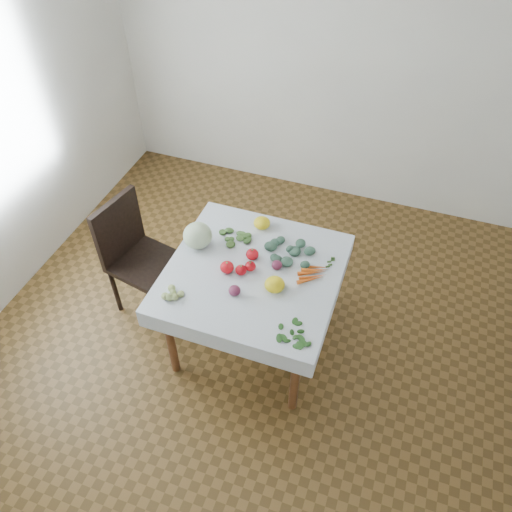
{
  "coord_description": "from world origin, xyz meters",
  "views": [
    {
      "loc": [
        0.77,
        -2.1,
        3.16
      ],
      "look_at": [
        -0.01,
        0.08,
        0.82
      ],
      "focal_mm": 35.0,
      "sensor_mm": 36.0,
      "label": 1
    }
  ],
  "objects": [
    {
      "name": "kale_bunch",
      "position": [
        0.19,
        0.21,
        0.78
      ],
      "size": [
        0.29,
        0.29,
        0.04
      ],
      "color": "#385B49",
      "rests_on": "tablecloth"
    },
    {
      "name": "heirloom_front",
      "position": [
        0.18,
        -0.11,
        0.8
      ],
      "size": [
        0.17,
        0.17,
        0.09
      ],
      "primitive_type": "ellipsoid",
      "rotation": [
        0.0,
        0.0,
        0.41
      ],
      "color": "yellow",
      "rests_on": "tablecloth"
    },
    {
      "name": "onion_a",
      "position": [
        0.14,
        0.07,
        0.79
      ],
      "size": [
        0.07,
        0.07,
        0.06
      ],
      "primitive_type": "ellipsoid",
      "rotation": [
        0.0,
        0.0,
        -0.02
      ],
      "color": "#56183A",
      "rests_on": "tablecloth"
    },
    {
      "name": "carrot_bunch",
      "position": [
        0.37,
        0.1,
        0.77
      ],
      "size": [
        0.19,
        0.23,
        0.03
      ],
      "color": "#EB581A",
      "rests_on": "tablecloth"
    },
    {
      "name": "ground",
      "position": [
        0.0,
        0.0,
        0.0
      ],
      "size": [
        4.0,
        4.0,
        0.0
      ],
      "primitive_type": "plane",
      "color": "brown"
    },
    {
      "name": "back_wall",
      "position": [
        0.0,
        2.0,
        1.35
      ],
      "size": [
        4.0,
        0.04,
        2.7
      ],
      "primitive_type": "cube",
      "color": "white",
      "rests_on": "ground"
    },
    {
      "name": "table",
      "position": [
        0.0,
        0.0,
        0.65
      ],
      "size": [
        1.0,
        1.0,
        0.75
      ],
      "color": "brown",
      "rests_on": "ground"
    },
    {
      "name": "tomato_c",
      "position": [
        -0.16,
        -0.06,
        0.8
      ],
      "size": [
        0.1,
        0.1,
        0.08
      ],
      "primitive_type": "ellipsoid",
      "rotation": [
        0.0,
        0.0,
        -0.15
      ],
      "color": "red",
      "rests_on": "tablecloth"
    },
    {
      "name": "onion_b",
      "position": [
        -0.04,
        -0.23,
        0.79
      ],
      "size": [
        0.09,
        0.09,
        0.07
      ],
      "primitive_type": "ellipsoid",
      "rotation": [
        0.0,
        0.0,
        0.12
      ],
      "color": "#56183A",
      "rests_on": "tablecloth"
    },
    {
      "name": "dill_bunch",
      "position": [
        -0.22,
        0.25,
        0.77
      ],
      "size": [
        0.21,
        0.2,
        0.02
      ],
      "color": "#4E7535",
      "rests_on": "tablecloth"
    },
    {
      "name": "heirloom_back",
      "position": [
        -0.09,
        0.42,
        0.8
      ],
      "size": [
        0.14,
        0.14,
        0.08
      ],
      "primitive_type": "ellipsoid",
      "rotation": [
        0.0,
        0.0,
        -0.2
      ],
      "color": "yellow",
      "rests_on": "tablecloth"
    },
    {
      "name": "tomato_d",
      "position": [
        -0.04,
        0.11,
        0.79
      ],
      "size": [
        0.11,
        0.11,
        0.08
      ],
      "primitive_type": "ellipsoid",
      "rotation": [
        0.0,
        0.0,
        -0.29
      ],
      "color": "red",
      "rests_on": "tablecloth"
    },
    {
      "name": "tomato_b",
      "position": [
        -0.07,
        -0.05,
        0.79
      ],
      "size": [
        0.09,
        0.09,
        0.07
      ],
      "primitive_type": "ellipsoid",
      "rotation": [
        0.0,
        0.0,
        -0.2
      ],
      "color": "red",
      "rests_on": "tablecloth"
    },
    {
      "name": "tomatillo_cluster",
      "position": [
        -0.4,
        -0.37,
        0.78
      ],
      "size": [
        0.15,
        0.09,
        0.04
      ],
      "color": "#A3B669",
      "rests_on": "tablecloth"
    },
    {
      "name": "basil_bunch",
      "position": [
        0.41,
        -0.39,
        0.76
      ],
      "size": [
        0.23,
        0.19,
        0.01
      ],
      "color": "#29591C",
      "rests_on": "tablecloth"
    },
    {
      "name": "tablecloth",
      "position": [
        0.0,
        0.0,
        0.75
      ],
      "size": [
        1.12,
        1.12,
        0.01
      ],
      "primitive_type": "cube",
      "color": "white",
      "rests_on": "table"
    },
    {
      "name": "tomato_a",
      "position": [
        -0.02,
        0.0,
        0.79
      ],
      "size": [
        0.07,
        0.07,
        0.06
      ],
      "primitive_type": "ellipsoid",
      "rotation": [
        0.0,
        0.0,
        -0.01
      ],
      "color": "red",
      "rests_on": "tablecloth"
    },
    {
      "name": "chair",
      "position": [
        -0.97,
        0.07,
        0.56
      ],
      "size": [
        0.52,
        0.52,
        0.97
      ],
      "color": "black",
      "rests_on": "ground"
    },
    {
      "name": "cabbage",
      "position": [
        -0.44,
        0.1,
        0.85
      ],
      "size": [
        0.21,
        0.21,
        0.18
      ],
      "primitive_type": "ellipsoid",
      "rotation": [
        0.0,
        0.0,
        0.07
      ],
      "color": "beige",
      "rests_on": "tablecloth"
    }
  ]
}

